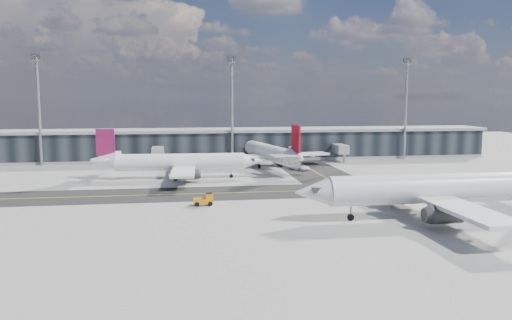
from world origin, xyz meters
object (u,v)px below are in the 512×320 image
object	(u,v)px
airliner_near	(440,189)
service_van	(300,167)
airliner_redtail	(269,153)
airliner_af	(178,162)
baggage_tug	(205,199)

from	to	relation	value
airliner_near	service_van	bearing A→B (deg)	9.85
airliner_redtail	airliner_near	xyz separation A→B (m)	(16.25, -55.22, 0.45)
airliner_af	airliner_redtail	world-z (taller)	airliner_redtail
airliner_redtail	service_van	xyz separation A→B (m)	(6.71, -4.80, -3.08)
airliner_af	airliner_near	size ratio (longest dim) A/B	0.85
baggage_tug	service_van	size ratio (longest dim) A/B	0.58
airliner_af	airliner_near	bearing A→B (deg)	45.49
airliner_redtail	baggage_tug	xyz separation A→B (m)	(-18.08, -42.13, -2.84)
airliner_redtail	service_van	distance (m)	8.81
airliner_redtail	airliner_af	bearing A→B (deg)	-159.97
airliner_redtail	airliner_near	distance (m)	57.56
baggage_tug	airliner_near	bearing A→B (deg)	69.13
baggage_tug	service_van	xyz separation A→B (m)	(24.79, 37.33, -0.24)
airliner_redtail	baggage_tug	distance (m)	45.94
airliner_af	baggage_tug	world-z (taller)	airliner_af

